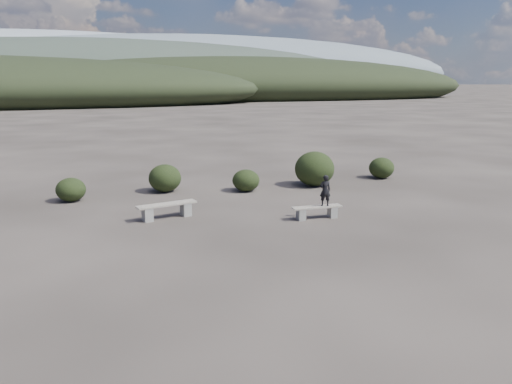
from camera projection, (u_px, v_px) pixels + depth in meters
name	position (u px, v px, depth m)	size (l,w,h in m)	color
ground	(299.00, 272.00, 11.16)	(1200.00, 1200.00, 0.00)	#2C2622
bench_left	(167.00, 209.00, 15.53)	(1.94, 0.79, 0.47)	gray
bench_right	(317.00, 211.00, 15.50)	(1.60, 0.38, 0.40)	gray
seated_person	(325.00, 190.00, 15.43)	(0.35, 0.23, 0.97)	black
shrub_a	(71.00, 190.00, 17.72)	(1.04, 1.04, 0.85)	black
shrub_b	(165.00, 178.00, 19.23)	(1.25, 1.25, 1.07)	black
shrub_c	(246.00, 180.00, 19.37)	(1.06, 1.06, 0.85)	black
shrub_d	(314.00, 169.00, 20.31)	(1.61, 1.61, 1.41)	black
shrub_e	(382.00, 168.00, 21.98)	(1.10, 1.10, 0.92)	black
mountain_ridges	(77.00, 71.00, 320.00)	(500.00, 400.00, 56.00)	black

